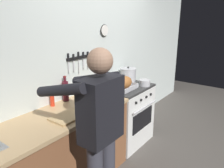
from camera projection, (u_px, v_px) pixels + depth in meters
wall_back at (96, 59)px, 3.23m from camera, size 6.00×0.13×2.60m
counter_block at (48, 160)px, 2.35m from camera, size 2.03×0.65×0.90m
stove at (125, 114)px, 3.44m from camera, size 0.76×0.67×0.90m
person_cook at (99, 129)px, 1.95m from camera, size 0.51×0.63×1.66m
roasting_pan at (124, 83)px, 3.15m from camera, size 0.35×0.26×0.19m
stock_pot at (128, 74)px, 3.56m from camera, size 0.25×0.25×0.23m
saucepan at (145, 83)px, 3.32m from camera, size 0.16×0.16×0.09m
cutting_board at (69, 116)px, 2.30m from camera, size 0.36×0.24×0.02m
bottle_hot_sauce at (52, 99)px, 2.57m from camera, size 0.05×0.05×0.20m
bottle_wine_red at (66, 91)px, 2.71m from camera, size 0.07×0.07×0.31m
bottle_dish_soap at (89, 91)px, 2.79m from camera, size 0.06×0.06×0.24m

